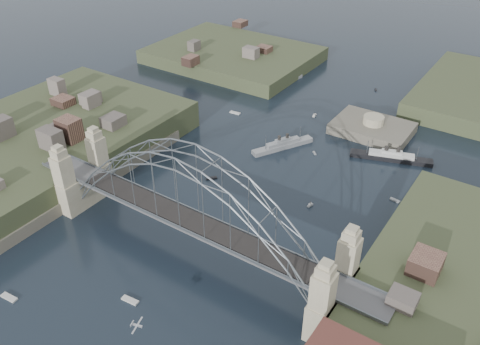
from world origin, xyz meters
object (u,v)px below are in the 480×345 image
bridge (189,205)px  fort_island (371,134)px  naval_cruiser_far (288,81)px  ocean_liner (391,157)px  naval_cruiser_near (283,145)px

bridge → fort_island: size_ratio=3.82×
naval_cruiser_far → fort_island: bearing=-25.7°
bridge → naval_cruiser_far: 93.28m
bridge → ocean_liner: bearing=69.5°
bridge → naval_cruiser_far: size_ratio=5.71×
bridge → naval_cruiser_near: 49.35m
bridge → naval_cruiser_far: bearing=106.7°
fort_island → ocean_liner: (9.92, -11.51, 1.16)m
bridge → naval_cruiser_near: size_ratio=4.78×
fort_island → naval_cruiser_far: bearing=154.3°
naval_cruiser_far → ocean_liner: bearing=-31.8°
bridge → naval_cruiser_near: bearing=96.5°
bridge → naval_cruiser_near: (-5.47, 47.69, -11.45)m
naval_cruiser_near → naval_cruiser_far: bearing=117.4°
naval_cruiser_far → ocean_liner: (48.58, -30.15, 0.06)m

